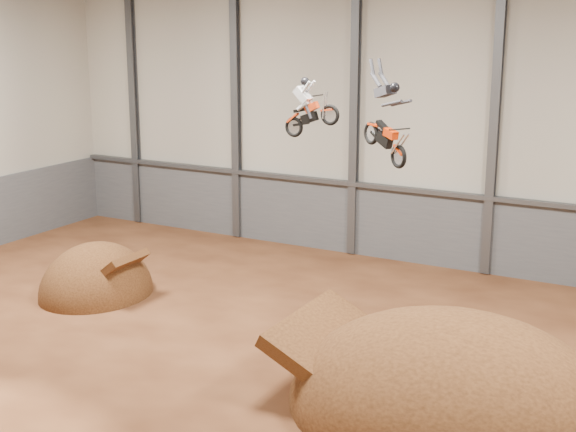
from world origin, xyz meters
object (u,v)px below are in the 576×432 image
at_px(fmx_rider_a, 315,101).
at_px(fmx_rider_b, 383,113).
at_px(landing_ramp, 450,410).
at_px(takeoff_ramp, 97,294).

xyz_separation_m(fmx_rider_a, fmx_rider_b, (2.20, 0.51, -0.30)).
distance_m(landing_ramp, fmx_rider_b, 9.42).
bearing_deg(takeoff_ramp, landing_ramp, -9.95).
bearing_deg(landing_ramp, takeoff_ramp, 170.05).
relative_size(fmx_rider_a, fmx_rider_b, 0.67).
bearing_deg(fmx_rider_b, fmx_rider_a, -134.09).
relative_size(takeoff_ramp, landing_ramp, 0.52).
distance_m(takeoff_ramp, landing_ramp, 16.54).
relative_size(takeoff_ramp, fmx_rider_a, 2.41).
height_order(landing_ramp, fmx_rider_b, fmx_rider_b).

